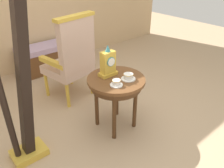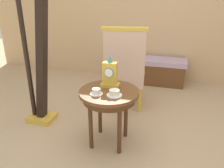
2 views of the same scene
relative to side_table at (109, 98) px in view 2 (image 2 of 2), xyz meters
name	(u,v)px [view 2 (image 2 of 2)]	position (x,y,z in m)	size (l,w,h in m)	color
ground_plane	(107,146)	(0.00, -0.08, -0.53)	(10.00, 10.00, 0.00)	tan
side_table	(109,98)	(0.00, 0.00, 0.00)	(0.61, 0.61, 0.62)	brown
teacup_left	(96,92)	(-0.09, -0.11, 0.11)	(0.13, 0.13, 0.06)	white
teacup_right	(114,93)	(0.08, -0.10, 0.11)	(0.15, 0.15, 0.06)	white
mantel_clock	(110,74)	(-0.02, 0.11, 0.22)	(0.19, 0.11, 0.34)	gold
armchair	(124,67)	(-0.02, 0.83, 0.06)	(0.63, 0.62, 1.14)	#CCA893
harp	(38,65)	(-0.92, 0.20, 0.22)	(0.40, 0.24, 1.85)	gold
window_bench	(151,70)	(0.23, 1.87, -0.31)	(1.20, 0.40, 0.44)	#B299B7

